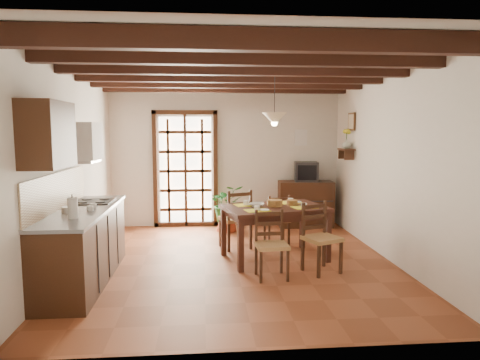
{
  "coord_description": "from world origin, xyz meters",
  "views": [
    {
      "loc": [
        -0.44,
        -5.97,
        1.89
      ],
      "look_at": [
        0.1,
        0.4,
        1.15
      ],
      "focal_mm": 32.0,
      "sensor_mm": 36.0,
      "label": 1
    }
  ],
  "objects": [
    {
      "name": "ground_plane",
      "position": [
        0.0,
        0.0,
        0.0
      ],
      "size": [
        5.0,
        5.0,
        0.0
      ],
      "primitive_type": "plane",
      "color": "brown"
    },
    {
      "name": "room_shell",
      "position": [
        0.0,
        0.0,
        1.82
      ],
      "size": [
        4.52,
        5.02,
        2.81
      ],
      "color": "silver",
      "rests_on": "ground_plane"
    },
    {
      "name": "ceiling_beams",
      "position": [
        0.0,
        0.0,
        2.69
      ],
      "size": [
        4.5,
        4.34,
        0.2
      ],
      "color": "black",
      "rests_on": "room_shell"
    },
    {
      "name": "french_door",
      "position": [
        -0.8,
        2.45,
        1.18
      ],
      "size": [
        1.26,
        0.11,
        2.32
      ],
      "color": "white",
      "rests_on": "ground_plane"
    },
    {
      "name": "kitchen_counter",
      "position": [
        -1.96,
        -0.6,
        0.47
      ],
      "size": [
        0.64,
        2.25,
        1.38
      ],
      "color": "#331C10",
      "rests_on": "ground_plane"
    },
    {
      "name": "upper_cabinet",
      "position": [
        -2.08,
        -1.3,
        1.85
      ],
      "size": [
        0.35,
        0.8,
        0.7
      ],
      "primitive_type": "cube",
      "color": "#331C10",
      "rests_on": "room_shell"
    },
    {
      "name": "range_hood",
      "position": [
        -2.05,
        -0.05,
        1.73
      ],
      "size": [
        0.38,
        0.6,
        0.54
      ],
      "color": "white",
      "rests_on": "room_shell"
    },
    {
      "name": "counter_items",
      "position": [
        -1.95,
        -0.51,
        0.96
      ],
      "size": [
        0.5,
        1.43,
        0.25
      ],
      "color": "black",
      "rests_on": "kitchen_counter"
    },
    {
      "name": "dining_table",
      "position": [
        0.59,
        0.13,
        0.69
      ],
      "size": [
        1.63,
        1.25,
        0.79
      ],
      "rotation": [
        0.0,
        0.0,
        0.24
      ],
      "color": "#3A1C13",
      "rests_on": "ground_plane"
    },
    {
      "name": "chair_near_left",
      "position": [
        0.41,
        -0.68,
        0.27
      ],
      "size": [
        0.42,
        0.41,
        0.87
      ],
      "rotation": [
        0.0,
        0.0,
        0.07
      ],
      "color": "#A87B47",
      "rests_on": "ground_plane"
    },
    {
      "name": "chair_near_right",
      "position": [
        1.11,
        -0.5,
        0.29
      ],
      "size": [
        0.56,
        0.54,
        0.93
      ],
      "rotation": [
        0.0,
        0.0,
        0.41
      ],
      "color": "#A87B47",
      "rests_on": "ground_plane"
    },
    {
      "name": "chair_far_left",
      "position": [
        0.06,
        0.77,
        0.3
      ],
      "size": [
        0.56,
        0.55,
        0.96
      ],
      "rotation": [
        0.0,
        0.0,
        3.48
      ],
      "color": "#A87B47",
      "rests_on": "ground_plane"
    },
    {
      "name": "chair_far_right",
      "position": [
        0.76,
        0.94,
        0.26
      ],
      "size": [
        0.42,
        0.4,
        0.84
      ],
      "rotation": [
        0.0,
        0.0,
        3.24
      ],
      "color": "#A87B47",
      "rests_on": "ground_plane"
    },
    {
      "name": "table_setting",
      "position": [
        0.59,
        0.13,
        0.85
      ],
      "size": [
        1.06,
        0.7,
        0.1
      ],
      "rotation": [
        0.0,
        0.0,
        0.24
      ],
      "color": "yellow",
      "rests_on": "dining_table"
    },
    {
      "name": "table_bowl",
      "position": [
        0.32,
        0.12,
        0.81
      ],
      "size": [
        0.24,
        0.24,
        0.05
      ],
      "primitive_type": "imported",
      "rotation": [
        0.0,
        0.0,
        -0.13
      ],
      "color": "white",
      "rests_on": "dining_table"
    },
    {
      "name": "sideboard",
      "position": [
        1.56,
        2.23,
        0.45
      ],
      "size": [
        1.08,
        0.54,
        0.9
      ],
      "primitive_type": "cube",
      "rotation": [
        0.0,
        0.0,
        -0.06
      ],
      "color": "#331C10",
      "rests_on": "ground_plane"
    },
    {
      "name": "crt_tv",
      "position": [
        1.56,
        2.22,
        1.09
      ],
      "size": [
        0.5,
        0.47,
        0.38
      ],
      "rotation": [
        0.0,
        0.0,
        -0.15
      ],
      "color": "black",
      "rests_on": "sideboard"
    },
    {
      "name": "fuse_box",
      "position": [
        1.5,
        2.48,
        1.75
      ],
      "size": [
        0.25,
        0.03,
        0.32
      ],
      "primitive_type": "cube",
      "color": "white",
      "rests_on": "room_shell"
    },
    {
      "name": "plant_pot",
      "position": [
        -0.02,
        1.95,
        0.11
      ],
      "size": [
        0.38,
        0.38,
        0.23
      ],
      "primitive_type": "cone",
      "color": "maroon",
      "rests_on": "ground_plane"
    },
    {
      "name": "potted_plant",
      "position": [
        -0.02,
        1.95,
        0.57
      ],
      "size": [
        1.9,
        1.72,
        1.82
      ],
      "primitive_type": "imported",
      "rotation": [
        0.0,
        0.0,
        0.22
      ],
      "color": "#144C19",
      "rests_on": "ground_plane"
    },
    {
      "name": "wall_shelf",
      "position": [
        2.14,
        1.6,
        1.51
      ],
      "size": [
        0.2,
        0.42,
        0.2
      ],
      "color": "#331C10",
      "rests_on": "room_shell"
    },
    {
      "name": "shelf_vase",
      "position": [
        2.14,
        1.6,
        1.65
      ],
      "size": [
        0.15,
        0.15,
        0.15
      ],
      "primitive_type": "imported",
      "color": "#B2BFB2",
      "rests_on": "wall_shelf"
    },
    {
      "name": "shelf_flowers",
      "position": [
        2.14,
        1.6,
        1.86
      ],
      "size": [
        0.14,
        0.14,
        0.36
      ],
      "color": "yellow",
      "rests_on": "shelf_vase"
    },
    {
      "name": "framed_picture",
      "position": [
        2.22,
        1.6,
        2.05
      ],
      "size": [
        0.03,
        0.32,
        0.32
      ],
      "color": "brown",
      "rests_on": "room_shell"
    },
    {
      "name": "pendant_lamp",
      "position": [
        0.59,
        0.23,
        2.08
      ],
      "size": [
        0.36,
        0.36,
        0.84
      ],
      "color": "black",
      "rests_on": "room_shell"
    }
  ]
}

